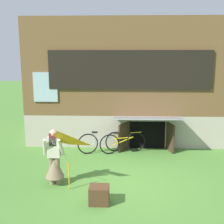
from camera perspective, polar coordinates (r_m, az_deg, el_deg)
The scene contains 7 objects.
ground_plane at distance 8.45m, azimuth 3.75°, elevation -13.57°, with size 60.00×60.00×0.00m, color #4C7F33.
log_house at distance 12.98m, azimuth 3.28°, elevation 6.50°, with size 8.05×5.68×4.89m.
person at distance 8.19m, azimuth -11.30°, elevation -9.59°, with size 0.61×0.52×1.58m.
kite at distance 7.43m, azimuth -10.59°, elevation -6.83°, with size 1.09×1.10×1.56m.
bicycle_yellow at distance 10.58m, azimuth 2.12°, elevation -6.07°, with size 1.67×0.57×0.79m.
bicycle_silver at distance 10.61m, azimuth -2.06°, elevation -5.96°, with size 1.71×0.62×0.81m.
wooden_crate at distance 7.27m, azimuth -2.56°, elevation -16.01°, with size 0.48×0.41×0.44m, color #4C331E.
Camera 1 is at (-0.24, -7.65, 3.58)m, focal length 46.33 mm.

